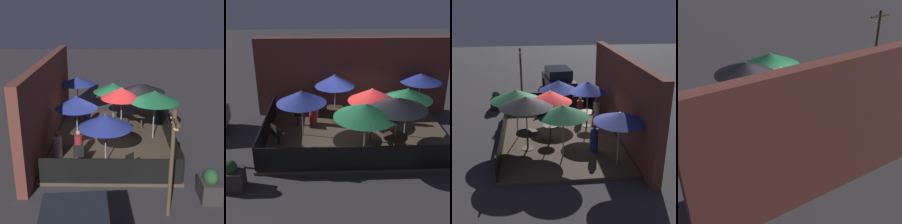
% 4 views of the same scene
% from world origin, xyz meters
% --- Properties ---
extents(ground_plane, '(60.00, 60.00, 0.00)m').
position_xyz_m(ground_plane, '(0.00, 0.00, 0.00)').
color(ground_plane, '#383538').
extents(patio_deck, '(7.75, 5.19, 0.12)m').
position_xyz_m(patio_deck, '(0.00, 0.00, 0.06)').
color(patio_deck, brown).
rests_on(patio_deck, ground_plane).
extents(building_wall, '(9.35, 0.36, 3.79)m').
position_xyz_m(building_wall, '(0.00, 2.82, 1.89)').
color(building_wall, brown).
rests_on(building_wall, ground_plane).
extents(fence_front, '(7.55, 0.05, 0.95)m').
position_xyz_m(fence_front, '(0.00, -2.55, 0.59)').
color(fence_front, black).
rests_on(fence_front, patio_deck).
extents(fence_side_left, '(0.05, 4.99, 0.95)m').
position_xyz_m(fence_side_left, '(-3.83, 0.00, 0.59)').
color(fence_side_left, black).
rests_on(fence_side_left, patio_deck).
extents(patio_umbrella_0, '(1.79, 1.79, 2.30)m').
position_xyz_m(patio_umbrella_0, '(-0.92, 1.46, 2.15)').
color(patio_umbrella_0, '#B2B2B7').
rests_on(patio_umbrella_0, patio_deck).
extents(patio_umbrella_1, '(2.19, 2.19, 2.30)m').
position_xyz_m(patio_umbrella_1, '(1.27, -1.47, 2.21)').
color(patio_umbrella_1, '#B2B2B7').
rests_on(patio_umbrella_1, patio_deck).
extents(patio_umbrella_2, '(1.90, 1.90, 2.29)m').
position_xyz_m(patio_umbrella_2, '(0.48, -0.44, 2.16)').
color(patio_umbrella_2, '#B2B2B7').
rests_on(patio_umbrella_2, patio_deck).
extents(patio_umbrella_3, '(2.03, 2.03, 2.14)m').
position_xyz_m(patio_umbrella_3, '(1.99, -0.05, 2.03)').
color(patio_umbrella_3, '#B2B2B7').
rests_on(patio_umbrella_3, patio_deck).
extents(patio_umbrella_4, '(2.26, 2.26, 2.26)m').
position_xyz_m(patio_umbrella_4, '(0.05, -1.91, 2.14)').
color(patio_umbrella_4, '#B2B2B7').
rests_on(patio_umbrella_4, patio_deck).
extents(patio_umbrella_5, '(2.07, 2.07, 2.00)m').
position_xyz_m(patio_umbrella_5, '(-2.33, 0.20, 1.87)').
color(patio_umbrella_5, '#B2B2B7').
rests_on(patio_umbrella_5, patio_deck).
extents(patio_umbrella_6, '(1.93, 1.93, 2.16)m').
position_xyz_m(patio_umbrella_6, '(3.07, 1.89, 2.09)').
color(patio_umbrella_6, '#B2B2B7').
rests_on(patio_umbrella_6, patio_deck).
extents(dining_table_0, '(0.77, 0.77, 0.75)m').
position_xyz_m(dining_table_0, '(-0.92, 1.46, 0.71)').
color(dining_table_0, '#4C3828').
rests_on(dining_table_0, patio_deck).
extents(dining_table_1, '(0.93, 0.93, 0.74)m').
position_xyz_m(dining_table_1, '(1.27, -1.47, 0.71)').
color(dining_table_1, '#4C3828').
rests_on(dining_table_1, patio_deck).
extents(dining_table_2, '(0.72, 0.72, 0.71)m').
position_xyz_m(dining_table_2, '(0.48, -0.44, 0.67)').
color(dining_table_2, '#4C3828').
rests_on(dining_table_2, patio_deck).
extents(patio_chair_0, '(0.45, 0.45, 0.96)m').
position_xyz_m(patio_chair_0, '(-2.70, 1.21, 0.65)').
color(patio_chair_0, black).
rests_on(patio_chair_0, patio_deck).
extents(patio_chair_1, '(0.56, 0.56, 0.92)m').
position_xyz_m(patio_chair_1, '(-3.31, -0.62, 0.62)').
color(patio_chair_1, black).
rests_on(patio_chair_1, patio_deck).
extents(patron_0, '(0.39, 0.39, 1.19)m').
position_xyz_m(patron_0, '(-1.94, 1.28, 0.66)').
color(patron_0, maroon).
rests_on(patron_0, patio_deck).
extents(patron_1, '(0.45, 0.45, 1.20)m').
position_xyz_m(patron_1, '(1.73, 1.28, 0.66)').
color(patron_1, navy).
rests_on(patron_1, patio_deck).
extents(patron_2, '(0.46, 0.46, 1.13)m').
position_xyz_m(patron_2, '(-1.89, 2.14, 0.63)').
color(patron_2, silver).
rests_on(patron_2, patio_deck).
extents(planter_box, '(0.92, 0.64, 1.06)m').
position_xyz_m(planter_box, '(-4.47, -3.26, 0.47)').
color(planter_box, '#332D2D').
rests_on(planter_box, ground_plane).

